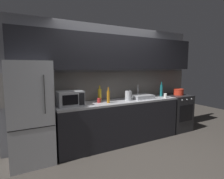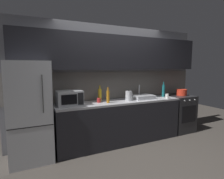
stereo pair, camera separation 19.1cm
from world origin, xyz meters
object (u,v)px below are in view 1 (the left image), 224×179
at_px(oven_range, 176,112).
at_px(wine_bottle_amber, 108,97).
at_px(microwave, 70,98).
at_px(kettle, 128,96).
at_px(refrigerator, 30,113).
at_px(wine_bottle_yellow, 100,95).
at_px(cooking_pot, 178,92).
at_px(mug_red, 99,100).
at_px(mug_white, 165,96).
at_px(wine_bottle_teal, 161,90).

relative_size(oven_range, wine_bottle_amber, 2.90).
relative_size(microwave, kettle, 2.04).
distance_m(refrigerator, wine_bottle_yellow, 1.37).
height_order(microwave, cooking_pot, microwave).
distance_m(refrigerator, kettle, 1.92).
bearing_deg(mug_red, refrigerator, -178.90).
xyz_separation_m(oven_range, mug_white, (-0.59, -0.19, 0.50)).
bearing_deg(wine_bottle_teal, mug_white, -110.30).
distance_m(wine_bottle_yellow, cooking_pot, 2.13).
xyz_separation_m(wine_bottle_yellow, cooking_pot, (2.12, -0.17, -0.06)).
xyz_separation_m(microwave, wine_bottle_yellow, (0.66, 0.16, -0.00)).
bearing_deg(cooking_pot, wine_bottle_yellow, 175.30).
bearing_deg(mug_red, oven_range, -0.68).
bearing_deg(refrigerator, microwave, 1.55).
height_order(refrigerator, oven_range, refrigerator).
xyz_separation_m(refrigerator, kettle, (1.91, -0.04, 0.15)).
height_order(microwave, wine_bottle_yellow, wine_bottle_yellow).
bearing_deg(wine_bottle_teal, mug_red, -179.81).
xyz_separation_m(kettle, mug_white, (0.91, -0.15, -0.05)).
bearing_deg(kettle, mug_red, 174.25).
bearing_deg(mug_white, refrigerator, 176.11).
distance_m(kettle, wine_bottle_amber, 0.50).
relative_size(kettle, mug_red, 2.55).
height_order(kettle, mug_red, kettle).
distance_m(oven_range, wine_bottle_teal, 0.78).
distance_m(wine_bottle_teal, mug_white, 0.26).
xyz_separation_m(oven_range, wine_bottle_teal, (-0.51, 0.03, 0.60)).
bearing_deg(mug_white, cooking_pot, 16.72).
height_order(wine_bottle_teal, mug_white, wine_bottle_teal).
relative_size(oven_range, wine_bottle_teal, 2.56).
height_order(wine_bottle_amber, mug_white, wine_bottle_amber).
height_order(refrigerator, wine_bottle_teal, refrigerator).
height_order(oven_range, kettle, kettle).
distance_m(refrigerator, cooking_pot, 3.47).
bearing_deg(oven_range, refrigerator, 179.98).
bearing_deg(refrigerator, wine_bottle_teal, 0.58).
xyz_separation_m(kettle, mug_red, (-0.65, 0.07, -0.06)).
height_order(microwave, mug_white, microwave).
xyz_separation_m(kettle, cooking_pot, (1.55, 0.04, -0.03)).
height_order(mug_white, cooking_pot, cooking_pot).
distance_m(refrigerator, wine_bottle_teal, 2.91).
bearing_deg(wine_bottle_yellow, wine_bottle_amber, -75.09).
xyz_separation_m(refrigerator, mug_red, (1.26, 0.02, 0.09)).
relative_size(wine_bottle_amber, mug_red, 3.51).
xyz_separation_m(mug_white, cooking_pot, (0.64, 0.19, 0.03)).
relative_size(oven_range, microwave, 1.96).
relative_size(refrigerator, mug_red, 19.26).
height_order(kettle, wine_bottle_yellow, wine_bottle_yellow).
height_order(kettle, cooking_pot, kettle).
relative_size(microwave, wine_bottle_teal, 1.31).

